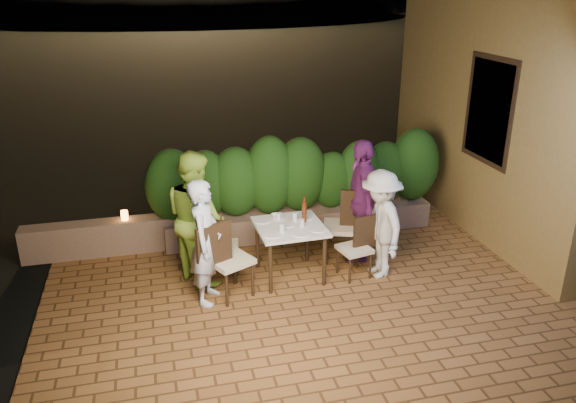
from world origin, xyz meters
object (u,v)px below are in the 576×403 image
object	(u,v)px
diner_blue	(206,242)
beer_bottle	(304,209)
chair_right_front	(354,248)
parapet_lamp	(124,215)
chair_left_front	(230,258)
chair_right_back	(341,225)
dining_table	(290,251)
chair_left_back	(222,246)
diner_purple	(361,200)
bowl	(277,216)
diner_white	(380,224)
diner_green	(196,217)

from	to	relation	value
diner_blue	beer_bottle	bearing A→B (deg)	-52.97
chair_right_front	parapet_lamp	distance (m)	3.35
parapet_lamp	diner_blue	bearing A→B (deg)	-58.77
chair_left_front	chair_right_back	size ratio (longest dim) A/B	0.98
dining_table	chair_right_back	bearing A→B (deg)	20.88
chair_left_back	parapet_lamp	size ratio (longest dim) A/B	6.69
chair_right_back	diner_purple	xyz separation A→B (m)	(0.28, 0.01, 0.35)
diner_blue	bowl	bearing A→B (deg)	-38.64
beer_bottle	chair_left_front	size ratio (longest dim) A/B	0.33
chair_right_front	diner_white	distance (m)	0.46
chair_left_front	diner_green	distance (m)	0.75
chair_left_back	diner_green	distance (m)	0.52
chair_left_back	diner_purple	bearing A→B (deg)	12.88
diner_green	chair_left_front	bearing A→B (deg)	-173.14
beer_bottle	diner_white	distance (m)	1.02
diner_white	parapet_lamp	xyz separation A→B (m)	(-3.31, 1.56, -0.17)
bowl	diner_white	world-z (taller)	diner_white
bowl	diner_blue	bearing A→B (deg)	-148.47
diner_purple	chair_left_front	bearing A→B (deg)	-62.75
beer_bottle	bowl	bearing A→B (deg)	145.63
chair_right_back	diner_green	distance (m)	2.05
diner_purple	chair_right_back	bearing A→B (deg)	-79.04
beer_bottle	chair_right_back	distance (m)	0.76
chair_left_front	chair_left_back	xyz separation A→B (m)	(-0.04, 0.48, -0.05)
diner_white	parapet_lamp	bearing A→B (deg)	-119.78
chair_left_front	parapet_lamp	distance (m)	2.07
dining_table	chair_left_back	bearing A→B (deg)	167.90
chair_right_back	diner_purple	bearing A→B (deg)	-160.39
parapet_lamp	diner_purple	bearing A→B (deg)	-17.10
diner_white	chair_left_front	bearing A→B (deg)	-93.01
bowl	diner_blue	xyz separation A→B (m)	(-1.04, -0.64, 0.03)
bowl	chair_right_back	distance (m)	0.96
bowl	chair_left_front	xyz separation A→B (m)	(-0.75, -0.59, -0.25)
beer_bottle	chair_left_back	distance (m)	1.20
diner_purple	diner_blue	bearing A→B (deg)	-63.87
beer_bottle	diner_blue	xyz separation A→B (m)	(-1.35, -0.42, -0.13)
diner_white	diner_purple	bearing A→B (deg)	-178.58
chair_right_back	chair_left_back	bearing A→B (deg)	22.68
dining_table	diner_purple	size ratio (longest dim) A/B	0.50
bowl	chair_left_back	bearing A→B (deg)	-172.00
beer_bottle	parapet_lamp	distance (m)	2.69
beer_bottle	diner_blue	size ratio (longest dim) A/B	0.22
chair_left_front	chair_left_back	bearing A→B (deg)	68.61
dining_table	chair_right_back	world-z (taller)	chair_right_back
chair_left_front	chair_right_back	distance (m)	1.78
chair_right_back	parapet_lamp	xyz separation A→B (m)	(-2.97, 1.01, 0.04)
bowl	diner_green	xyz separation A→B (m)	(-1.09, -0.04, 0.12)
diner_green	diner_purple	distance (m)	2.30
chair_left_back	diner_green	size ratio (longest dim) A/B	0.53
beer_bottle	diner_white	bearing A→B (deg)	-18.70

